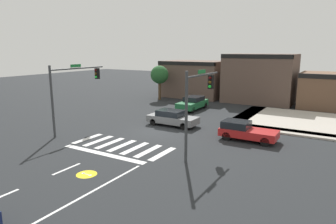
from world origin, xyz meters
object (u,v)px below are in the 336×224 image
object	(u,v)px
traffic_signal_southwest	(74,84)
car_gray	(172,118)
car_green	(193,103)
traffic_signal_southeast	(198,96)
roadside_tree	(160,75)
car_red	(245,131)

from	to	relation	value
traffic_signal_southwest	car_gray	size ratio (longest dim) A/B	1.26
car_green	car_gray	xyz separation A→B (m)	(1.63, -7.52, -0.06)
car_green	traffic_signal_southeast	bearing A→B (deg)	27.33
car_gray	roadside_tree	size ratio (longest dim) A/B	0.99
car_green	traffic_signal_southwest	bearing A→B (deg)	-18.19
roadside_tree	car_green	bearing A→B (deg)	-29.98
roadside_tree	traffic_signal_southwest	bearing A→B (deg)	-81.31
traffic_signal_southwest	roadside_tree	size ratio (longest dim) A/B	1.25
car_red	roadside_tree	world-z (taller)	roadside_tree
car_green	car_red	distance (m)	12.16
roadside_tree	car_red	bearing A→B (deg)	-38.89
traffic_signal_southeast	roadside_tree	xyz separation A→B (m)	(-13.85, 17.28, -0.49)
traffic_signal_southwest	car_gray	bearing A→B (deg)	-46.13
traffic_signal_southeast	traffic_signal_southwest	bearing A→B (deg)	90.24
car_red	car_green	bearing A→B (deg)	135.20
traffic_signal_southwest	car_green	bearing A→B (deg)	-18.19
car_green	car_gray	size ratio (longest dim) A/B	1.04
car_green	car_gray	distance (m)	7.69
traffic_signal_southeast	roadside_tree	distance (m)	22.15
traffic_signal_southwest	roadside_tree	bearing A→B (deg)	8.69
traffic_signal_southwest	car_red	xyz separation A→B (m)	(12.99, 4.71, -3.23)
traffic_signal_southeast	car_red	bearing A→B (deg)	-20.96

